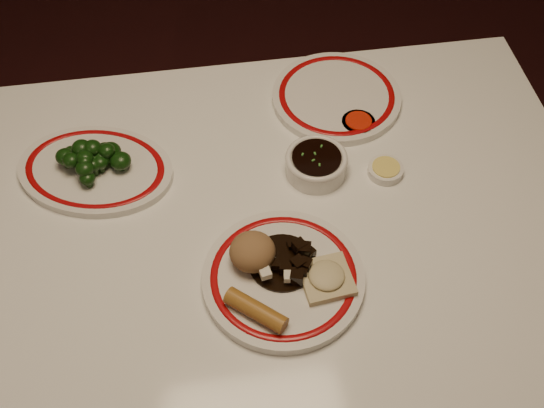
{
  "coord_description": "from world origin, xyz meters",
  "views": [
    {
      "loc": [
        -0.07,
        -0.65,
        1.69
      ],
      "look_at": [
        0.03,
        0.03,
        0.8
      ],
      "focal_mm": 45.0,
      "sensor_mm": 36.0,
      "label": 1
    }
  ],
  "objects_px": {
    "soy_bowl": "(316,165)",
    "rice_mound": "(252,252)",
    "fried_wonton": "(326,277)",
    "broccoli_pile": "(94,157)",
    "stirfry_heap": "(287,262)",
    "dining_table": "(258,269)",
    "main_plate": "(283,278)",
    "broccoli_plate": "(95,170)",
    "spring_roll": "(256,310)"
  },
  "relations": [
    {
      "from": "fried_wonton",
      "to": "broccoli_plate",
      "type": "distance_m",
      "value": 0.47
    },
    {
      "from": "rice_mound",
      "to": "soy_bowl",
      "type": "distance_m",
      "value": 0.23
    },
    {
      "from": "stirfry_heap",
      "to": "broccoli_plate",
      "type": "relative_size",
      "value": 0.33
    },
    {
      "from": "dining_table",
      "to": "soy_bowl",
      "type": "relative_size",
      "value": 11.0
    },
    {
      "from": "broccoli_pile",
      "to": "soy_bowl",
      "type": "distance_m",
      "value": 0.39
    },
    {
      "from": "spring_roll",
      "to": "dining_table",
      "type": "bearing_deg",
      "value": 32.74
    },
    {
      "from": "rice_mound",
      "to": "soy_bowl",
      "type": "bearing_deg",
      "value": 52.96
    },
    {
      "from": "spring_roll",
      "to": "broccoli_pile",
      "type": "bearing_deg",
      "value": 76.43
    },
    {
      "from": "dining_table",
      "to": "stirfry_heap",
      "type": "xyz_separation_m",
      "value": [
        0.04,
        -0.07,
        0.12
      ]
    },
    {
      "from": "rice_mound",
      "to": "broccoli_plate",
      "type": "height_order",
      "value": "rice_mound"
    },
    {
      "from": "main_plate",
      "to": "broccoli_pile",
      "type": "relative_size",
      "value": 2.19
    },
    {
      "from": "main_plate",
      "to": "broccoli_plate",
      "type": "distance_m",
      "value": 0.41
    },
    {
      "from": "fried_wonton",
      "to": "stirfry_heap",
      "type": "distance_m",
      "value": 0.07
    },
    {
      "from": "spring_roll",
      "to": "broccoli_plate",
      "type": "height_order",
      "value": "spring_roll"
    },
    {
      "from": "spring_roll",
      "to": "rice_mound",
      "type": "bearing_deg",
      "value": 36.35
    },
    {
      "from": "main_plate",
      "to": "broccoli_plate",
      "type": "xyz_separation_m",
      "value": [
        -0.3,
        0.28,
        -0.0
      ]
    },
    {
      "from": "dining_table",
      "to": "fried_wonton",
      "type": "relative_size",
      "value": 13.92
    },
    {
      "from": "rice_mound",
      "to": "spring_roll",
      "type": "bearing_deg",
      "value": -94.73
    },
    {
      "from": "stirfry_heap",
      "to": "fried_wonton",
      "type": "bearing_deg",
      "value": -33.3
    },
    {
      "from": "rice_mound",
      "to": "stirfry_heap",
      "type": "distance_m",
      "value": 0.06
    },
    {
      "from": "dining_table",
      "to": "stirfry_heap",
      "type": "distance_m",
      "value": 0.14
    },
    {
      "from": "dining_table",
      "to": "soy_bowl",
      "type": "distance_m",
      "value": 0.21
    },
    {
      "from": "dining_table",
      "to": "broccoli_pile",
      "type": "bearing_deg",
      "value": 143.94
    },
    {
      "from": "main_plate",
      "to": "stirfry_heap",
      "type": "distance_m",
      "value": 0.03
    },
    {
      "from": "rice_mound",
      "to": "spring_roll",
      "type": "height_order",
      "value": "rice_mound"
    },
    {
      "from": "broccoli_pile",
      "to": "soy_bowl",
      "type": "xyz_separation_m",
      "value": [
        0.39,
        -0.06,
        -0.02
      ]
    },
    {
      "from": "dining_table",
      "to": "soy_bowl",
      "type": "height_order",
      "value": "soy_bowl"
    },
    {
      "from": "fried_wonton",
      "to": "soy_bowl",
      "type": "relative_size",
      "value": 0.79
    },
    {
      "from": "main_plate",
      "to": "spring_roll",
      "type": "bearing_deg",
      "value": -129.89
    },
    {
      "from": "rice_mound",
      "to": "stirfry_heap",
      "type": "height_order",
      "value": "rice_mound"
    },
    {
      "from": "fried_wonton",
      "to": "broccoli_pile",
      "type": "height_order",
      "value": "broccoli_pile"
    },
    {
      "from": "dining_table",
      "to": "stirfry_heap",
      "type": "bearing_deg",
      "value": -60.67
    },
    {
      "from": "spring_roll",
      "to": "broccoli_pile",
      "type": "distance_m",
      "value": 0.42
    },
    {
      "from": "broccoli_plate",
      "to": "soy_bowl",
      "type": "height_order",
      "value": "soy_bowl"
    },
    {
      "from": "rice_mound",
      "to": "soy_bowl",
      "type": "height_order",
      "value": "rice_mound"
    },
    {
      "from": "rice_mound",
      "to": "soy_bowl",
      "type": "xyz_separation_m",
      "value": [
        0.14,
        0.18,
        -0.02
      ]
    },
    {
      "from": "soy_bowl",
      "to": "rice_mound",
      "type": "bearing_deg",
      "value": -127.04
    },
    {
      "from": "spring_roll",
      "to": "soy_bowl",
      "type": "xyz_separation_m",
      "value": [
        0.15,
        0.28,
        -0.01
      ]
    },
    {
      "from": "stirfry_heap",
      "to": "broccoli_pile",
      "type": "bearing_deg",
      "value": 139.22
    },
    {
      "from": "rice_mound",
      "to": "broccoli_plate",
      "type": "xyz_separation_m",
      "value": [
        -0.25,
        0.24,
        -0.04
      ]
    },
    {
      "from": "rice_mound",
      "to": "broccoli_pile",
      "type": "height_order",
      "value": "rice_mound"
    },
    {
      "from": "broccoli_plate",
      "to": "broccoli_pile",
      "type": "distance_m",
      "value": 0.03
    },
    {
      "from": "rice_mound",
      "to": "fried_wonton",
      "type": "height_order",
      "value": "rice_mound"
    },
    {
      "from": "dining_table",
      "to": "soy_bowl",
      "type": "bearing_deg",
      "value": 46.57
    },
    {
      "from": "stirfry_heap",
      "to": "broccoli_plate",
      "type": "xyz_separation_m",
      "value": [
        -0.31,
        0.26,
        -0.02
      ]
    },
    {
      "from": "dining_table",
      "to": "stirfry_heap",
      "type": "relative_size",
      "value": 10.85
    },
    {
      "from": "rice_mound",
      "to": "spring_roll",
      "type": "relative_size",
      "value": 0.73
    },
    {
      "from": "dining_table",
      "to": "broccoli_pile",
      "type": "distance_m",
      "value": 0.35
    },
    {
      "from": "soy_bowl",
      "to": "stirfry_heap",
      "type": "bearing_deg",
      "value": -113.25
    },
    {
      "from": "broccoli_plate",
      "to": "spring_roll",
      "type": "bearing_deg",
      "value": -54.09
    }
  ]
}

